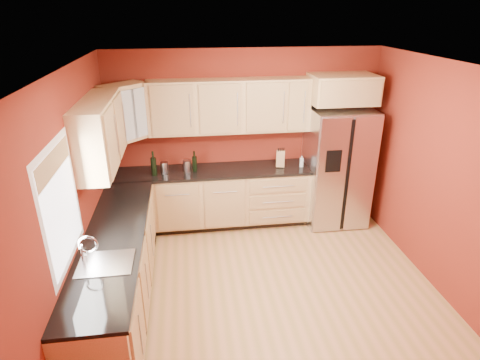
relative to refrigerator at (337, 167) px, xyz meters
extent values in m
plane|color=#AA8141|center=(-1.35, -1.62, -0.89)|extent=(4.00, 4.00, 0.00)
plane|color=white|center=(-1.35, -1.62, 1.71)|extent=(4.00, 4.00, 0.00)
cube|color=maroon|center=(-1.35, 0.38, 0.41)|extent=(4.00, 0.04, 2.60)
cube|color=maroon|center=(-1.35, -3.62, 0.41)|extent=(4.00, 0.04, 2.60)
cube|color=maroon|center=(-3.35, -1.62, 0.41)|extent=(0.04, 4.00, 2.60)
cube|color=maroon|center=(0.65, -1.62, 0.41)|extent=(0.04, 4.00, 2.60)
cube|color=tan|center=(-1.90, 0.07, -0.45)|extent=(2.90, 0.60, 0.88)
cube|color=tan|center=(-3.05, -1.62, -0.45)|extent=(0.60, 2.80, 0.88)
cube|color=black|center=(-1.90, 0.06, 0.01)|extent=(2.90, 0.62, 0.04)
cube|color=black|center=(-3.04, -1.62, 0.01)|extent=(0.62, 2.80, 0.04)
cube|color=tan|center=(-1.60, 0.21, 0.94)|extent=(2.30, 0.33, 0.75)
cube|color=tan|center=(-3.19, -0.90, 0.94)|extent=(0.33, 1.35, 0.75)
cube|color=tan|center=(-3.02, 0.04, 0.94)|extent=(0.67, 0.67, 0.75)
cube|color=tan|center=(0.00, 0.07, 1.16)|extent=(0.92, 0.60, 0.40)
cube|color=#B7B6BB|center=(0.00, 0.00, 0.00)|extent=(0.90, 0.75, 1.78)
cube|color=white|center=(-3.33, -2.12, 0.66)|extent=(0.03, 0.90, 1.00)
cylinder|color=#B7B6BB|center=(-2.24, 0.04, 0.12)|extent=(0.11, 0.11, 0.18)
cylinder|color=#B7B6BB|center=(-2.57, 0.03, 0.12)|extent=(0.13, 0.13, 0.17)
cube|color=#A77D51|center=(-0.86, 0.07, 0.15)|extent=(0.15, 0.14, 0.25)
cylinder|color=silver|center=(-0.55, 0.01, 0.11)|extent=(0.06, 0.06, 0.17)
camera|label=1|loc=(-2.23, -5.38, 2.24)|focal=30.00mm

